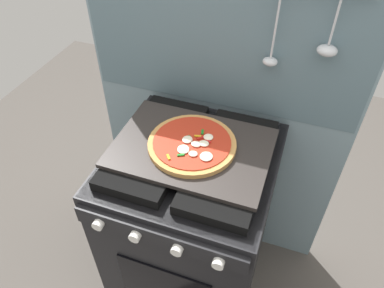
# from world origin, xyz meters

# --- Properties ---
(ground_plane) EXTENTS (4.00, 4.00, 0.00)m
(ground_plane) POSITION_xyz_m (0.00, 0.00, 0.00)
(ground_plane) COLOR #4C4742
(kitchen_backsplash) EXTENTS (1.10, 0.09, 1.55)m
(kitchen_backsplash) POSITION_xyz_m (0.00, 0.33, 0.79)
(kitchen_backsplash) COLOR #7A939E
(kitchen_backsplash) RESTS_ON ground_plane
(stove) EXTENTS (0.60, 0.64, 0.90)m
(stove) POSITION_xyz_m (-0.00, -0.00, 0.45)
(stove) COLOR black
(stove) RESTS_ON ground_plane
(baking_tray) EXTENTS (0.54, 0.38, 0.02)m
(baking_tray) POSITION_xyz_m (0.00, 0.00, 0.91)
(baking_tray) COLOR #2D2826
(baking_tray) RESTS_ON stove
(pizza_left) EXTENTS (0.31, 0.31, 0.03)m
(pizza_left) POSITION_xyz_m (-0.00, 0.00, 0.93)
(pizza_left) COLOR #C18947
(pizza_left) RESTS_ON baking_tray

